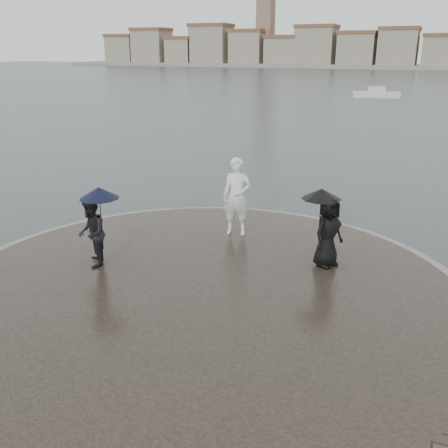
% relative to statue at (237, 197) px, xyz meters
% --- Properties ---
extents(ground, '(400.00, 400.00, 0.00)m').
position_rel_statue_xyz_m(ground, '(0.59, -7.04, -1.49)').
color(ground, '#2B3835').
rests_on(ground, ground).
extents(kerb_ring, '(12.50, 12.50, 0.32)m').
position_rel_statue_xyz_m(kerb_ring, '(0.59, -3.54, -1.33)').
color(kerb_ring, gray).
rests_on(kerb_ring, ground).
extents(quay_tip, '(11.90, 11.90, 0.36)m').
position_rel_statue_xyz_m(quay_tip, '(0.59, -3.54, -1.31)').
color(quay_tip, '#2D261E').
rests_on(quay_tip, ground).
extents(statue, '(0.93, 0.72, 2.26)m').
position_rel_statue_xyz_m(statue, '(0.00, 0.00, 0.00)').
color(statue, white).
rests_on(statue, quay_tip).
extents(visitor_left, '(1.25, 1.12, 2.04)m').
position_rel_statue_xyz_m(visitor_left, '(-2.34, -3.58, -0.04)').
color(visitor_left, black).
rests_on(visitor_left, quay_tip).
extents(visitor_right, '(1.20, 1.11, 1.95)m').
position_rel_statue_xyz_m(visitor_right, '(2.90, -1.20, -0.03)').
color(visitor_right, black).
rests_on(visitor_right, quay_tip).
extents(far_skyline, '(260.00, 20.00, 37.00)m').
position_rel_statue_xyz_m(far_skyline, '(-5.70, 153.67, 4.12)').
color(far_skyline, gray).
rests_on(far_skyline, ground).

